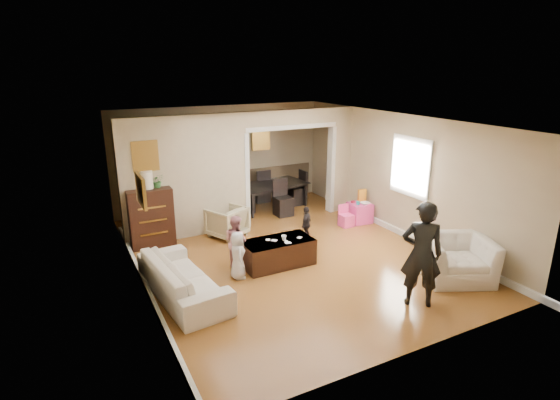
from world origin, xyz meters
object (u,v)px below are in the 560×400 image
child_toddler (306,224)px  play_table (360,213)px  table_lamp (147,180)px  child_kneel_b (236,241)px  coffee_table (278,252)px  dresser (151,217)px  armchair_front (456,259)px  coffee_cup (284,238)px  child_kneel_a (238,255)px  cyan_cup (358,203)px  dining_table (272,196)px  armchair_back (227,222)px  adult_person (422,254)px  sofa (183,278)px

child_toddler → play_table: bearing=154.5°
table_lamp → child_kneel_b: size_ratio=0.37×
coffee_table → dresser: bearing=132.5°
armchair_front → child_toddler: (-1.44, 2.64, 0.02)m
coffee_cup → child_kneel_a: bearing=-174.0°
child_kneel_a → child_kneel_b: size_ratio=0.87×
coffee_cup → play_table: (2.67, 1.24, -0.30)m
cyan_cup → dresser: bearing=168.8°
dresser → play_table: bearing=-10.4°
play_table → child_toddler: 1.78m
cyan_cup → dining_table: size_ratio=0.04×
dresser → dining_table: (3.26, 1.04, -0.28)m
dresser → table_lamp: 0.78m
play_table → dining_table: dining_table is taller
child_kneel_b → coffee_cup: bearing=-133.5°
armchair_front → table_lamp: bearing=162.8°
table_lamp → dining_table: table_lamp is taller
armchair_back → child_kneel_b: child_kneel_b is taller
coffee_table → coffee_cup: bearing=-26.6°
coffee_table → adult_person: (1.29, -2.24, 0.60)m
armchair_back → sofa: bearing=28.3°
coffee_table → child_kneel_a: child_kneel_a is taller
coffee_cup → dresser: bearing=133.3°
sofa → child_kneel_b: 1.33m
table_lamp → cyan_cup: (4.54, -0.90, -0.88)m
armchair_front → table_lamp: 5.96m
armchair_back → dining_table: size_ratio=0.40×
coffee_cup → child_kneel_a: (-0.95, -0.10, -0.11)m
dining_table → child_toddler: child_toddler is taller
armchair_front → coffee_table: (-2.49, 1.89, -0.12)m
dining_table → coffee_cup: bearing=-120.5°
child_toddler → table_lamp: bearing=-63.7°
sofa → play_table: bearing=-78.4°
cyan_cup → child_kneel_a: bearing=-159.9°
sofa → armchair_front: bearing=-116.3°
sofa → table_lamp: (-0.00, 2.35, 1.07)m
armchair_back → armchair_front: armchair_front is taller
dresser → table_lamp: size_ratio=3.34×
dresser → child_toddler: (2.92, -1.29, -0.22)m
armchair_back → adult_person: size_ratio=0.43×
play_table → cyan_cup: cyan_cup is taller
sofa → coffee_table: sofa is taller
table_lamp → child_kneel_a: (1.02, -2.19, -0.96)m
table_lamp → dining_table: bearing=17.8°
cyan_cup → child_kneel_a: size_ratio=0.09×
armchair_back → child_toddler: (1.38, -1.02, 0.05)m
child_kneel_b → child_kneel_a: bearing=141.7°
dining_table → armchair_front: bearing=-85.6°
sofa → child_toddler: child_toddler is taller
play_table → child_kneel_a: 3.86m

